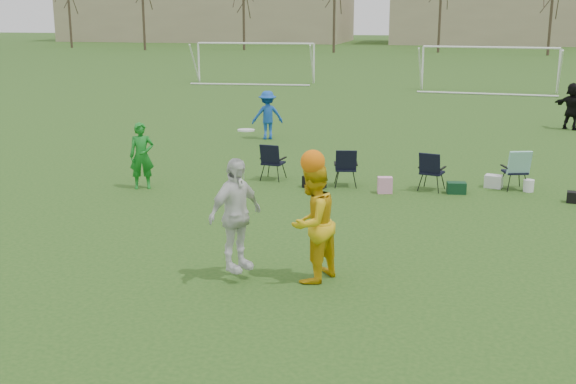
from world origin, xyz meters
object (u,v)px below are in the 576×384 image
(fielder_black, at_px, (572,106))
(goal_mid, at_px, (490,56))
(fielder_green_near, at_px, (142,156))
(goal_left, at_px, (255,51))
(center_contest, at_px, (282,218))
(fielder_blue, at_px, (267,115))

(fielder_black, relative_size, goal_mid, 0.24)
(fielder_green_near, bearing_deg, goal_left, 75.95)
(fielder_green_near, relative_size, goal_mid, 0.22)
(goal_left, xyz_separation_m, goal_mid, (14.00, -2.00, 0.00))
(center_contest, bearing_deg, fielder_green_near, 132.36)
(fielder_black, height_order, goal_left, goal_left)
(fielder_black, relative_size, goal_left, 0.24)
(fielder_black, bearing_deg, center_contest, 107.25)
(fielder_blue, distance_m, center_contest, 13.61)
(fielder_blue, bearing_deg, goal_left, -98.58)
(fielder_blue, height_order, goal_mid, goal_mid)
(fielder_blue, relative_size, goal_mid, 0.23)
(fielder_green_near, height_order, fielder_black, fielder_black)
(goal_left, distance_m, goal_mid, 14.14)
(fielder_blue, relative_size, fielder_black, 0.95)
(goal_mid, bearing_deg, fielder_green_near, -105.64)
(fielder_black, height_order, center_contest, center_contest)
(fielder_green_near, xyz_separation_m, fielder_blue, (1.18, 7.71, 0.01))
(goal_mid, bearing_deg, fielder_black, -74.78)
(fielder_black, bearing_deg, fielder_blue, 62.17)
(fielder_blue, xyz_separation_m, goal_mid, (7.95, 17.88, 1.09))
(fielder_blue, bearing_deg, goal_mid, -139.48)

